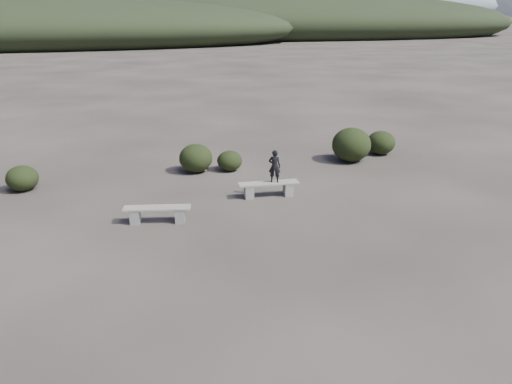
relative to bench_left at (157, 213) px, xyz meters
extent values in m
plane|color=#2C2622|center=(2.25, -4.74, -0.28)|extent=(1200.00, 1200.00, 0.00)
cube|color=slate|center=(-0.60, 0.11, -0.07)|extent=(0.31, 0.39, 0.40)
cube|color=slate|center=(0.60, -0.11, -0.07)|extent=(0.31, 0.39, 0.40)
cube|color=gray|center=(0.00, 0.00, 0.15)|extent=(1.86, 0.71, 0.05)
cube|color=slate|center=(2.88, 1.25, -0.07)|extent=(0.28, 0.38, 0.42)
cube|color=slate|center=(4.13, 1.19, -0.07)|extent=(0.28, 0.38, 0.42)
cube|color=gray|center=(3.50, 1.22, 0.17)|extent=(1.90, 0.49, 0.05)
imported|color=black|center=(3.68, 1.21, 0.71)|extent=(0.44, 0.36, 1.03)
ellipsoid|color=black|center=(-4.03, 3.76, 0.13)|extent=(1.00, 1.00, 0.82)
ellipsoid|color=black|center=(1.67, 4.37, 0.23)|extent=(1.19, 1.19, 1.02)
ellipsoid|color=black|center=(2.87, 4.22, 0.09)|extent=(0.92, 0.92, 0.73)
ellipsoid|color=black|center=(7.67, 4.27, 0.38)|extent=(1.50, 1.50, 1.31)
ellipsoid|color=black|center=(9.28, 4.92, 0.20)|extent=(1.14, 1.14, 0.95)
ellipsoid|color=black|center=(37.25, 105.26, 2.87)|extent=(120.00, 44.00, 14.00)
ellipsoid|color=#2D372E|center=(2.25, 155.26, 5.12)|extent=(190.00, 64.00, 24.00)
ellipsoid|color=slate|center=(72.25, 295.26, 9.62)|extent=(340.00, 110.00, 44.00)
ellipsoid|color=#8B939D|center=(-27.75, 395.26, 12.32)|extent=(460.00, 140.00, 56.00)
camera|label=1|loc=(-0.52, -12.89, 5.15)|focal=35.00mm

